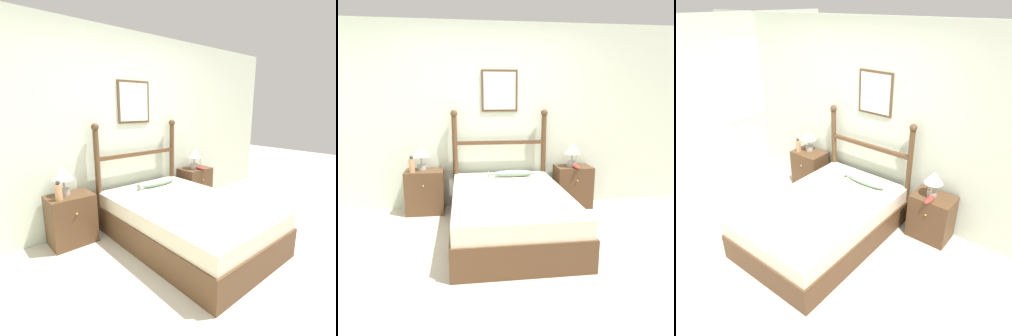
{
  "view_description": "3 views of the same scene",
  "coord_description": "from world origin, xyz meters",
  "views": [
    {
      "loc": [
        -1.82,
        -1.41,
        1.59
      ],
      "look_at": [
        0.23,
        0.97,
        0.85
      ],
      "focal_mm": 28.0,
      "sensor_mm": 36.0,
      "label": 1
    },
    {
      "loc": [
        -0.3,
        -2.91,
        1.57
      ],
      "look_at": [
        0.22,
        0.94,
        0.72
      ],
      "focal_mm": 35.0,
      "sensor_mm": 36.0,
      "label": 2
    },
    {
      "loc": [
        2.49,
        -1.81,
        2.72
      ],
      "look_at": [
        0.19,
        1.09,
        0.8
      ],
      "focal_mm": 35.0,
      "sensor_mm": 36.0,
      "label": 3
    }
  ],
  "objects": [
    {
      "name": "nightstand_right",
      "position": [
        1.26,
        1.49,
        0.3
      ],
      "size": [
        0.51,
        0.38,
        0.59
      ],
      "color": "#4C331E",
      "rests_on": "ground_plane"
    },
    {
      "name": "table_lamp_left",
      "position": [
        -0.86,
        1.54,
        0.82
      ],
      "size": [
        0.23,
        0.23,
        0.33
      ],
      "color": "gray",
      "rests_on": "nightstand_left"
    },
    {
      "name": "table_lamp_right",
      "position": [
        1.23,
        1.48,
        0.82
      ],
      "size": [
        0.23,
        0.23,
        0.33
      ],
      "color": "gray",
      "rests_on": "nightstand_right"
    },
    {
      "name": "fish_pillow",
      "position": [
        0.35,
        1.33,
        0.55
      ],
      "size": [
        0.63,
        0.11,
        0.09
      ],
      "color": "gray",
      "rests_on": "bed"
    },
    {
      "name": "bottle",
      "position": [
        -0.97,
        1.4,
        0.69
      ],
      "size": [
        0.08,
        0.08,
        0.22
      ],
      "color": "tan",
      "rests_on": "nightstand_left"
    },
    {
      "name": "bed",
      "position": [
        0.22,
        0.63,
        0.25
      ],
      "size": [
        1.32,
        2.01,
        0.51
      ],
      "color": "#4C331E",
      "rests_on": "ground_plane"
    },
    {
      "name": "model_boat",
      "position": [
        1.26,
        1.38,
        0.61
      ],
      "size": [
        0.08,
        0.24,
        0.2
      ],
      "color": "maroon",
      "rests_on": "nightstand_right"
    },
    {
      "name": "nightstand_left",
      "position": [
        -0.82,
        1.49,
        0.3
      ],
      "size": [
        0.51,
        0.38,
        0.59
      ],
      "color": "#4C331E",
      "rests_on": "ground_plane"
    },
    {
      "name": "wall_back",
      "position": [
        0.0,
        1.73,
        1.28
      ],
      "size": [
        6.4,
        0.08,
        2.55
      ],
      "color": "beige",
      "rests_on": "ground_plane"
    },
    {
      "name": "headboard",
      "position": [
        0.22,
        1.6,
        0.77
      ],
      "size": [
        1.34,
        0.1,
        1.39
      ],
      "color": "#4C331E",
      "rests_on": "ground_plane"
    },
    {
      "name": "ground_plane",
      "position": [
        0.0,
        0.0,
        0.0
      ],
      "size": [
        16.0,
        16.0,
        0.0
      ],
      "primitive_type": "plane",
      "color": "#B7AD9E"
    }
  ]
}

